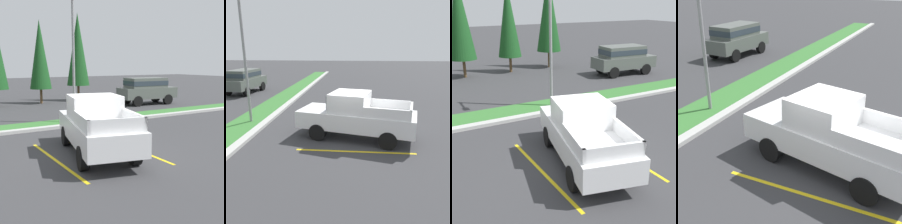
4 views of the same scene
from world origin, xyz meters
TOP-DOWN VIEW (x-y plane):
  - ground_plane at (0.00, 0.00)m, footprint 120.00×120.00m
  - parking_line_near at (-1.32, 0.07)m, footprint 0.12×4.80m
  - parking_line_far at (1.78, 0.07)m, footprint 0.12×4.80m
  - curb_strip at (0.00, 5.00)m, footprint 56.00×0.40m
  - grass_median at (0.00, 6.10)m, footprint 56.00×1.80m
  - pickup_truck_main at (0.24, 0.12)m, footprint 3.06×5.52m
  - suv_distant at (10.16, 10.09)m, footprint 4.72×2.22m
  - street_light at (2.01, 5.74)m, footprint 0.24×1.49m
  - cypress_tree_rightmost at (3.15, 14.89)m, footprint 1.72×1.72m
  - cypress_tree_far_right at (6.57, 15.09)m, footprint 1.93×1.93m

SIDE VIEW (x-z plane):
  - ground_plane at x=0.00m, z-range 0.00..0.00m
  - parking_line_near at x=-1.32m, z-range 0.00..0.01m
  - parking_line_far at x=1.78m, z-range 0.00..0.01m
  - grass_median at x=0.00m, z-range 0.00..0.06m
  - curb_strip at x=0.00m, z-range 0.00..0.15m
  - pickup_truck_main at x=0.24m, z-range -0.01..2.09m
  - suv_distant at x=10.16m, z-range 0.19..2.29m
  - street_light at x=2.01m, z-range 0.55..7.18m
  - cypress_tree_rightmost at x=3.15m, z-range 0.59..7.22m
  - cypress_tree_far_right at x=6.57m, z-range 0.66..8.10m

